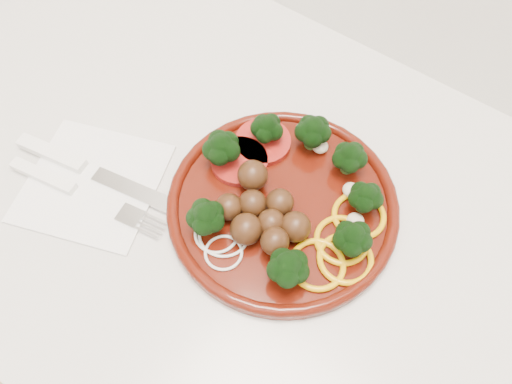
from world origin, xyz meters
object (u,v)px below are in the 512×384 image
Objects in this scene: plate at (285,200)px; napkin at (93,183)px; fork at (61,184)px; knife at (79,165)px.

napkin is (-0.20, -0.11, -0.02)m from plate.
plate is 1.27× the size of fork.
knife is 0.03m from fork.
plate is 1.13× the size of knife.
napkin is 0.03m from knife.
napkin is at bearing -22.66° from knife.
napkin is 0.74× the size of fork.
plate reaches higher than fork.
plate reaches higher than napkin.
knife is at bearing -155.82° from plate.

